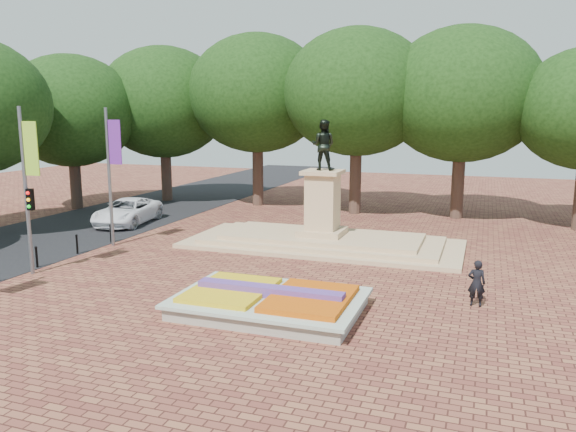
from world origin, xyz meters
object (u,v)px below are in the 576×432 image
(flower_bed, at_px, (270,301))
(van, at_px, (127,212))
(monument, at_px, (322,229))
(pedestrian, at_px, (477,283))

(flower_bed, height_order, van, van)
(monument, xyz_separation_m, pedestrian, (7.64, -7.02, -0.05))
(flower_bed, height_order, monument, monument)
(pedestrian, bearing_deg, monument, -45.21)
(flower_bed, relative_size, monument, 0.45)
(pedestrian, bearing_deg, flower_bed, 21.61)
(van, height_order, pedestrian, pedestrian)
(monument, height_order, van, monument)
(van, bearing_deg, pedestrian, -31.08)
(flower_bed, height_order, pedestrian, pedestrian)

